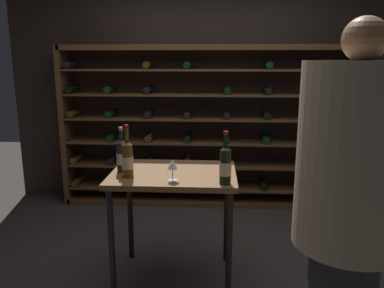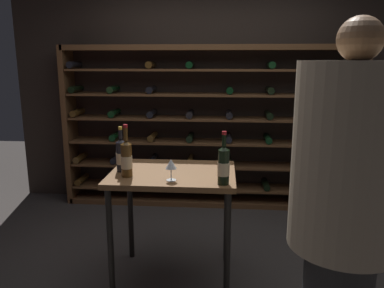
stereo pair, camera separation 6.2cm
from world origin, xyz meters
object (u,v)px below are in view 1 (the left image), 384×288
object	(u,v)px
wine_rack	(207,128)
wine_bottle_green_slim	(225,165)
wine_glass_stemmed_left	(173,165)
wine_bottle_black_capsule	(122,155)
wine_bottle_red_label	(127,159)
tasting_table	(174,186)
person_host_in_suit	(350,201)

from	to	relation	value
wine_rack	wine_bottle_green_slim	bearing A→B (deg)	-84.96
wine_glass_stemmed_left	wine_bottle_black_capsule	bearing A→B (deg)	153.93
wine_bottle_green_slim	wine_bottle_red_label	size ratio (longest dim) A/B	0.96
wine_rack	tasting_table	xyz separation A→B (m)	(-0.21, -1.61, -0.15)
wine_bottle_green_slim	wine_rack	bearing A→B (deg)	95.04
person_host_in_suit	wine_bottle_red_label	world-z (taller)	person_host_in_suit
wine_rack	wine_bottle_red_label	size ratio (longest dim) A/B	8.98
person_host_in_suit	wine_bottle_black_capsule	size ratio (longest dim) A/B	5.55
tasting_table	wine_bottle_red_label	distance (m)	0.42
wine_bottle_black_capsule	tasting_table	bearing A→B (deg)	2.87
wine_rack	person_host_in_suit	bearing A→B (deg)	-73.92
tasting_table	wine_bottle_red_label	bearing A→B (deg)	-154.97
wine_bottle_red_label	wine_glass_stemmed_left	size ratio (longest dim) A/B	2.46
tasting_table	wine_glass_stemmed_left	size ratio (longest dim) A/B	6.03
wine_bottle_green_slim	wine_bottle_red_label	bearing A→B (deg)	170.37
wine_rack	wine_bottle_black_capsule	bearing A→B (deg)	-109.84
tasting_table	wine_glass_stemmed_left	world-z (taller)	wine_glass_stemmed_left
person_host_in_suit	wine_bottle_red_label	distance (m)	1.48
person_host_in_suit	wine_bottle_red_label	bearing A→B (deg)	-76.12
person_host_in_suit	wine_bottle_green_slim	size ratio (longest dim) A/B	5.20
tasting_table	wine_bottle_green_slim	xyz separation A→B (m)	(0.37, -0.26, 0.24)
wine_bottle_red_label	wine_rack	bearing A→B (deg)	73.60
tasting_table	wine_bottle_red_label	size ratio (longest dim) A/B	2.45
tasting_table	wine_glass_stemmed_left	xyz separation A→B (m)	(0.02, -0.21, 0.22)
wine_rack	wine_bottle_black_capsule	size ratio (longest dim) A/B	10.00
wine_rack	wine_bottle_black_capsule	xyz separation A→B (m)	(-0.59, -1.63, 0.08)
wine_bottle_red_label	wine_glass_stemmed_left	distance (m)	0.33
wine_rack	person_host_in_suit	xyz separation A→B (m)	(0.74, -2.55, 0.11)
tasting_table	wine_bottle_black_capsule	xyz separation A→B (m)	(-0.38, -0.02, 0.23)
wine_bottle_green_slim	wine_glass_stemmed_left	size ratio (longest dim) A/B	2.36
wine_rack	wine_glass_stemmed_left	distance (m)	1.83
tasting_table	wine_bottle_red_label	xyz separation A→B (m)	(-0.31, -0.14, 0.24)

